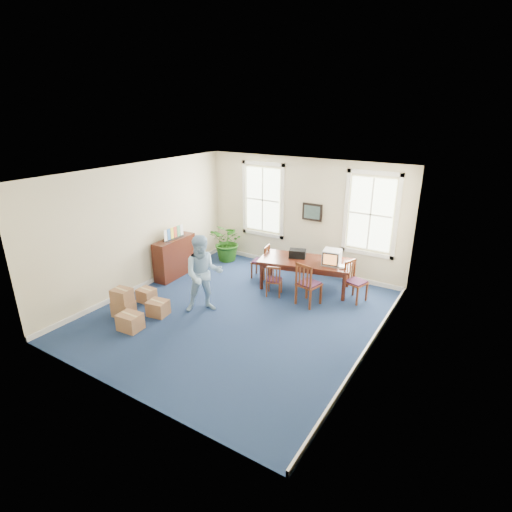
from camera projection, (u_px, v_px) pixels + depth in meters
The scene contains 25 objects.
floor at pixel (239, 314), 9.17m from camera, with size 6.50×6.50×0.00m, color navy.
ceiling at pixel (236, 174), 8.05m from camera, with size 6.50×6.50×0.00m, color white.
wall_back at pixel (303, 216), 11.19m from camera, with size 6.50×6.50×0.00m, color beige.
wall_front at pixel (116, 309), 6.03m from camera, with size 6.50×6.50×0.00m, color beige.
wall_left at pixel (140, 227), 10.10m from camera, with size 6.50×6.50×0.00m, color beige.
wall_right at pixel (376, 278), 7.12m from camera, with size 6.50×6.50×0.00m, color beige.
baseboard_back at pixel (300, 267), 11.71m from camera, with size 6.00×0.04×0.12m, color white.
baseboard_left at pixel (146, 283), 10.62m from camera, with size 0.04×6.50×0.12m, color white.
baseboard_right at pixel (366, 351), 7.68m from camera, with size 0.04×6.50×0.12m, color white.
window_left at pixel (263, 200), 11.71m from camera, with size 1.40×0.12×2.20m, color white, non-canonical shape.
window_right at pixel (371, 214), 10.13m from camera, with size 1.40×0.12×2.20m, color white, non-canonical shape.
wall_picture at pixel (312, 212), 10.95m from camera, with size 0.58×0.06×0.48m, color black, non-canonical shape.
conference_table at pixel (305, 274), 10.35m from camera, with size 2.30×1.05×0.79m, color #40180E, non-canonical shape.
crt_tv at pixel (332, 257), 9.85m from camera, with size 0.42×0.46×0.38m, color #B7B7BC, non-canonical shape.
game_console at pixel (343, 267), 9.71m from camera, with size 0.15×0.19×0.05m, color white.
equipment_bag at pixel (297, 254), 10.35m from camera, with size 0.42×0.28×0.21m, color black.
chair_near_left at pixel (274, 280), 9.96m from camera, with size 0.37×0.37×0.83m, color maroon, non-canonical shape.
chair_near_right at pixel (309, 283), 9.44m from camera, with size 0.49×0.49×1.08m, color maroon, non-canonical shape.
chair_end_left at pixel (260, 261), 11.00m from camera, with size 0.42×0.42×0.94m, color maroon, non-canonical shape.
chair_end_right at pixel (356, 282), 9.64m from camera, with size 0.45×0.45×0.99m, color maroon, non-canonical shape.
man at pixel (203, 274), 9.03m from camera, with size 0.89×0.69×1.82m, color #92BBE0.
credenza at pixel (175, 257), 11.07m from camera, with size 0.40×1.39×1.09m, color #40180E.
brochure_rack at pixel (174, 233), 10.81m from camera, with size 0.14×0.78×0.34m, color #99999E, non-canonical shape.
potted_plant at pixel (228, 242), 12.15m from camera, with size 1.07×0.93×1.19m, color #1D5112.
cardboard_boxes at pixel (131, 302), 8.97m from camera, with size 1.20×1.20×0.69m, color #9D6B46, non-canonical shape.
Camera 1 is at (4.64, -6.67, 4.47)m, focal length 28.00 mm.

